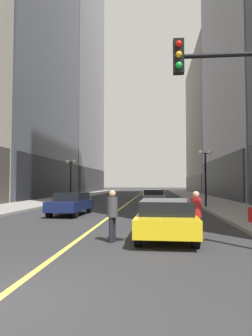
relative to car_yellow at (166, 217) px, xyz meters
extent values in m
plane|color=#2D2D30|center=(-2.95, 28.94, -0.72)|extent=(200.00, 200.00, 0.00)
cube|color=gray|center=(-11.20, 28.94, -0.65)|extent=(4.50, 78.00, 0.15)
cube|color=gray|center=(5.30, 28.94, -0.65)|extent=(4.50, 78.00, 0.15)
cube|color=#E5D64C|center=(-2.95, 28.94, -0.72)|extent=(0.16, 70.00, 0.01)
cube|color=black|center=(-13.55, 28.44, 1.78)|extent=(0.50, 22.80, 5.00)
cube|color=slate|center=(-18.47, 53.94, 28.09)|extent=(10.04, 26.00, 57.62)
cube|color=#212327|center=(-13.55, 53.94, 1.78)|extent=(0.50, 24.70, 5.00)
cube|color=#2C2C2E|center=(7.65, 28.44, 1.78)|extent=(0.50, 22.80, 5.00)
cube|color=#B7AD99|center=(13.71, 53.94, 13.40)|extent=(12.32, 26.00, 28.25)
cube|color=#403C35|center=(7.65, 53.94, 0.97)|extent=(0.50, 24.70, 3.39)
cube|color=yellow|center=(0.00, 0.07, -0.13)|extent=(2.04, 4.82, 0.55)
cube|color=black|center=(0.00, -0.17, 0.35)|extent=(1.75, 2.71, 0.50)
cylinder|color=black|center=(-0.79, 1.76, -0.40)|extent=(0.24, 0.65, 0.64)
cylinder|color=black|center=(0.88, 1.71, -0.40)|extent=(0.24, 0.65, 0.64)
cylinder|color=black|center=(-0.88, -1.57, -0.40)|extent=(0.24, 0.65, 0.64)
cylinder|color=black|center=(0.79, -1.62, -0.40)|extent=(0.24, 0.65, 0.64)
cube|color=#141E4C|center=(-5.37, 7.09, -0.13)|extent=(1.92, 4.29, 0.55)
cube|color=black|center=(-5.36, 7.30, 0.35)|extent=(1.62, 2.43, 0.50)
cylinder|color=black|center=(-4.70, 5.58, -0.40)|extent=(0.25, 0.65, 0.64)
cylinder|color=black|center=(-6.18, 5.65, -0.40)|extent=(0.25, 0.65, 0.64)
cylinder|color=black|center=(-4.56, 8.53, -0.40)|extent=(0.25, 0.65, 0.64)
cylinder|color=black|center=(-6.04, 8.60, -0.40)|extent=(0.25, 0.65, 0.64)
cube|color=slate|center=(-0.54, 17.51, -0.13)|extent=(2.07, 4.40, 0.55)
cube|color=black|center=(-0.53, 17.30, 0.35)|extent=(1.77, 2.48, 0.50)
cylinder|color=black|center=(-1.43, 19.00, -0.40)|extent=(0.24, 0.65, 0.64)
cylinder|color=black|center=(0.25, 19.06, -0.40)|extent=(0.24, 0.65, 0.64)
cylinder|color=black|center=(-1.33, 15.97, -0.40)|extent=(0.24, 0.65, 0.64)
cylinder|color=black|center=(0.35, 16.03, -0.40)|extent=(0.24, 0.65, 0.64)
cylinder|color=black|center=(0.86, -0.73, -0.32)|extent=(0.14, 0.14, 0.80)
cylinder|color=black|center=(1.00, -0.80, -0.32)|extent=(0.14, 0.14, 0.80)
cylinder|color=#B21E1E|center=(0.93, -0.76, 0.39)|extent=(0.46, 0.46, 0.63)
sphere|color=tan|center=(0.93, -0.76, 0.81)|extent=(0.22, 0.22, 0.22)
cylinder|color=black|center=(-1.72, -0.90, -0.32)|extent=(0.14, 0.14, 0.81)
cylinder|color=black|center=(-1.78, -1.05, -0.32)|extent=(0.14, 0.14, 0.81)
cylinder|color=#3F3F44|center=(-1.75, -0.98, 0.41)|extent=(0.45, 0.45, 0.64)
sphere|color=tan|center=(-1.75, -0.98, 0.84)|extent=(0.22, 0.22, 0.22)
cylinder|color=black|center=(1.85, -2.85, 4.48)|extent=(3.20, 0.12, 0.12)
cube|color=black|center=(0.25, -2.85, 4.48)|extent=(0.28, 0.24, 0.90)
sphere|color=red|center=(0.25, -2.99, 4.76)|extent=(0.17, 0.17, 0.17)
sphere|color=orange|center=(0.25, -2.99, 4.48)|extent=(0.17, 0.17, 0.17)
sphere|color=green|center=(0.25, -2.99, 4.20)|extent=(0.17, 0.17, 0.17)
cylinder|color=black|center=(-9.35, 21.24, 1.38)|extent=(0.14, 0.14, 4.20)
cylinder|color=black|center=(-9.35, 21.24, 3.43)|extent=(0.80, 0.06, 0.06)
sphere|color=white|center=(-9.70, 21.24, 3.53)|extent=(0.36, 0.36, 0.36)
sphere|color=white|center=(-9.00, 21.24, 3.53)|extent=(0.36, 0.36, 0.36)
cylinder|color=black|center=(3.45, 12.80, 1.38)|extent=(0.14, 0.14, 4.20)
cylinder|color=black|center=(3.45, 12.80, 3.43)|extent=(0.80, 0.06, 0.06)
sphere|color=white|center=(3.10, 12.80, 3.53)|extent=(0.36, 0.36, 0.36)
sphere|color=white|center=(3.80, 12.80, 3.53)|extent=(0.36, 0.36, 0.36)
cylinder|color=red|center=(3.95, 3.52, -0.32)|extent=(0.28, 0.28, 0.80)
camera|label=1|loc=(-0.39, -10.77, 1.17)|focal=32.67mm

